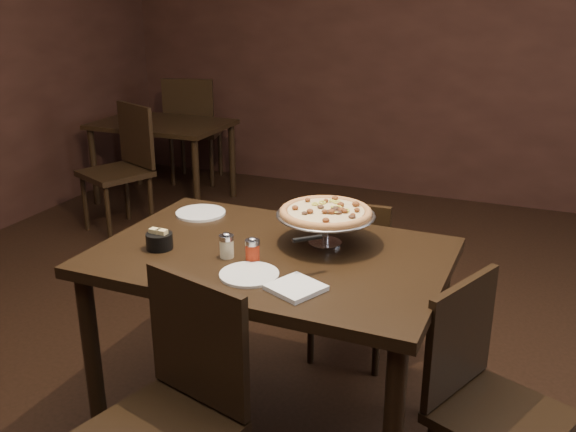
% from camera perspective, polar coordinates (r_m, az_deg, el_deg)
% --- Properties ---
extents(room, '(6.04, 7.04, 2.84)m').
position_cam_1_polar(room, '(2.29, 1.84, 9.93)').
color(room, black).
rests_on(room, ground).
extents(dining_table, '(1.34, 0.91, 0.83)m').
position_cam_1_polar(dining_table, '(2.51, -1.50, -5.51)').
color(dining_table, black).
rests_on(dining_table, ground).
extents(background_table, '(1.12, 0.74, 0.70)m').
position_cam_1_polar(background_table, '(5.64, -11.12, 7.26)').
color(background_table, black).
rests_on(background_table, ground).
extents(pizza_stand, '(0.39, 0.39, 0.16)m').
position_cam_1_polar(pizza_stand, '(2.50, 3.37, 0.31)').
color(pizza_stand, silver).
rests_on(pizza_stand, dining_table).
extents(parmesan_shaker, '(0.06, 0.06, 0.10)m').
position_cam_1_polar(parmesan_shaker, '(2.41, -5.48, -2.64)').
color(parmesan_shaker, '#F8F1C1').
rests_on(parmesan_shaker, dining_table).
extents(pepper_flake_shaker, '(0.06, 0.06, 0.10)m').
position_cam_1_polar(pepper_flake_shaker, '(2.37, -3.18, -3.06)').
color(pepper_flake_shaker, maroon).
rests_on(pepper_flake_shaker, dining_table).
extents(packet_caddy, '(0.10, 0.10, 0.08)m').
position_cam_1_polar(packet_caddy, '(2.53, -11.37, -2.13)').
color(packet_caddy, black).
rests_on(packet_caddy, dining_table).
extents(napkin_stack, '(0.21, 0.21, 0.02)m').
position_cam_1_polar(napkin_stack, '(2.17, 0.69, -6.39)').
color(napkin_stack, silver).
rests_on(napkin_stack, dining_table).
extents(plate_left, '(0.22, 0.22, 0.01)m').
position_cam_1_polar(plate_left, '(2.89, -7.77, 0.27)').
color(plate_left, silver).
rests_on(plate_left, dining_table).
extents(plate_near, '(0.21, 0.21, 0.01)m').
position_cam_1_polar(plate_near, '(2.27, -3.47, -5.21)').
color(plate_near, silver).
rests_on(plate_near, dining_table).
extents(serving_spatula, '(0.15, 0.15, 0.02)m').
position_cam_1_polar(serving_spatula, '(2.25, 1.72, -2.08)').
color(serving_spatula, silver).
rests_on(serving_spatula, pizza_stand).
extents(chair_far, '(0.43, 0.43, 0.88)m').
position_cam_1_polar(chair_far, '(3.14, 5.53, -5.07)').
color(chair_far, black).
rests_on(chair_far, ground).
extents(chair_near, '(0.53, 0.53, 0.92)m').
position_cam_1_polar(chair_near, '(2.21, -10.11, -16.40)').
color(chair_near, black).
rests_on(chair_near, ground).
extents(chair_side, '(0.53, 0.53, 0.86)m').
position_cam_1_polar(chair_side, '(2.39, 17.09, -14.92)').
color(chair_side, black).
rests_on(chair_side, ground).
extents(bg_chair_far, '(0.58, 0.58, 1.00)m').
position_cam_1_polar(bg_chair_far, '(6.14, -8.44, 7.91)').
color(bg_chair_far, black).
rests_on(bg_chair_far, ground).
extents(bg_chair_near, '(0.59, 0.59, 0.96)m').
position_cam_1_polar(bg_chair_near, '(5.04, -14.43, 4.56)').
color(bg_chair_near, black).
rests_on(bg_chair_near, ground).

